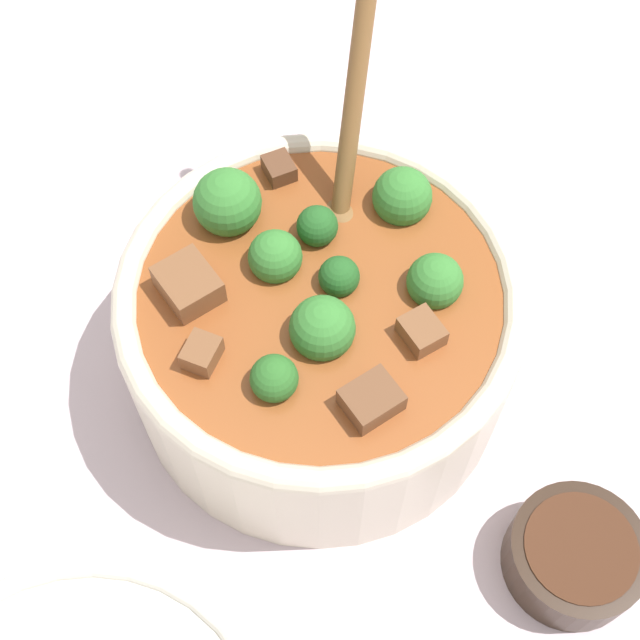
# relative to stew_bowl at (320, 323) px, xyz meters

# --- Properties ---
(ground_plane) EXTENTS (4.00, 4.00, 0.00)m
(ground_plane) POSITION_rel_stew_bowl_xyz_m (-0.00, 0.00, -0.07)
(ground_plane) COLOR silver
(stew_bowl) EXTENTS (0.27, 0.27, 0.30)m
(stew_bowl) POSITION_rel_stew_bowl_xyz_m (0.00, 0.00, 0.00)
(stew_bowl) COLOR beige
(stew_bowl) RESTS_ON ground_plane
(condiment_bowl) EXTENTS (0.08, 0.08, 0.04)m
(condiment_bowl) POSITION_rel_stew_bowl_xyz_m (-0.20, -0.05, -0.04)
(condiment_bowl) COLOR black
(condiment_bowl) RESTS_ON ground_plane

